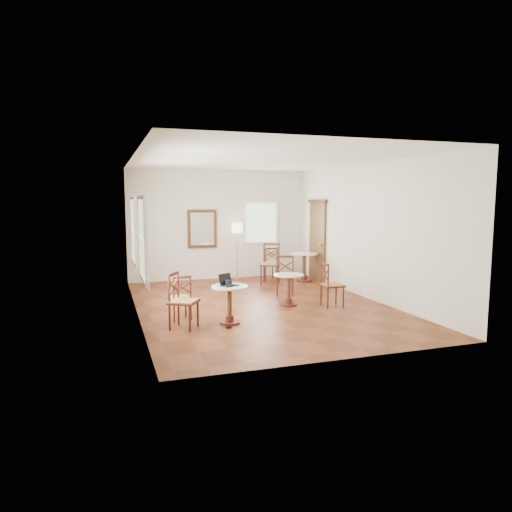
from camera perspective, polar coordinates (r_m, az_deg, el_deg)
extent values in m
plane|color=#622810|center=(9.72, 0.56, -6.06)|extent=(7.00, 7.00, 0.00)
cube|color=beige|center=(12.85, -4.52, 3.85)|extent=(5.00, 0.02, 3.00)
cube|color=beige|center=(6.31, 10.96, 0.54)|extent=(5.00, 0.02, 3.00)
cube|color=beige|center=(9.01, -14.66, 2.33)|extent=(0.02, 7.00, 3.00)
cube|color=beige|center=(10.58, 13.51, 3.02)|extent=(0.02, 7.00, 3.00)
cube|color=white|center=(9.51, 0.58, 11.84)|extent=(5.00, 7.00, 0.02)
cube|color=brown|center=(12.69, 7.57, 1.74)|extent=(0.06, 0.90, 2.10)
cube|color=#4C1A13|center=(12.63, 7.57, 6.71)|extent=(0.08, 1.02, 0.08)
sphere|color=#BF8C3F|center=(12.38, 7.97, 1.37)|extent=(0.07, 0.07, 0.07)
cube|color=#522B16|center=(12.71, -6.66, 3.34)|extent=(0.80, 0.05, 1.05)
cube|color=white|center=(12.68, -6.63, 3.33)|extent=(0.64, 0.02, 0.88)
cube|color=white|center=(7.00, -13.13, -3.44)|extent=(0.02, 0.16, 0.16)
torus|color=red|center=(7.00, -13.01, -3.43)|extent=(0.02, 0.12, 0.12)
cube|color=white|center=(7.81, -13.87, 2.05)|extent=(0.06, 1.22, 1.42)
cube|color=white|center=(10.00, -14.88, 3.05)|extent=(0.06, 1.22, 1.42)
cube|color=white|center=(13.16, 0.61, 4.17)|extent=(1.02, 0.06, 1.22)
cylinder|color=#4C1A13|center=(8.33, -3.27, -8.18)|extent=(0.37, 0.37, 0.04)
cylinder|color=#4C1A13|center=(8.31, -3.27, -7.69)|extent=(0.15, 0.15, 0.11)
cylinder|color=#522B16|center=(8.24, -3.28, -5.84)|extent=(0.08, 0.08, 0.55)
cylinder|color=#4C1A13|center=(8.19, -3.29, -4.08)|extent=(0.13, 0.13, 0.06)
cylinder|color=silver|center=(8.18, -3.30, -3.80)|extent=(0.64, 0.64, 0.03)
cylinder|color=#4C1A13|center=(9.71, 4.03, -5.99)|extent=(0.35, 0.35, 0.04)
cylinder|color=#4C1A13|center=(9.70, 4.04, -5.58)|extent=(0.14, 0.14, 0.11)
cylinder|color=#522B16|center=(9.65, 4.05, -4.04)|extent=(0.08, 0.08, 0.53)
cylinder|color=#4C1A13|center=(9.60, 4.06, -2.58)|extent=(0.12, 0.12, 0.05)
cylinder|color=silver|center=(9.59, 4.07, -2.35)|extent=(0.62, 0.62, 0.03)
cylinder|color=#4C1A13|center=(12.57, 5.94, -3.02)|extent=(0.41, 0.41, 0.04)
cylinder|color=#4C1A13|center=(12.56, 5.94, -2.65)|extent=(0.17, 0.17, 0.12)
cylinder|color=#522B16|center=(12.51, 5.96, -1.25)|extent=(0.09, 0.09, 0.62)
cylinder|color=#4C1A13|center=(12.47, 5.98, 0.07)|extent=(0.14, 0.14, 0.06)
cylinder|color=silver|center=(12.47, 5.98, 0.28)|extent=(0.72, 0.72, 0.03)
cylinder|color=#4C1A13|center=(8.84, -8.66, -6.17)|extent=(0.03, 0.03, 0.39)
cylinder|color=#4C1A13|center=(8.55, -8.03, -6.61)|extent=(0.03, 0.03, 0.39)
cylinder|color=#4C1A13|center=(8.75, -10.63, -6.34)|extent=(0.03, 0.03, 0.39)
cylinder|color=#4C1A13|center=(8.46, -10.06, -6.79)|extent=(0.03, 0.03, 0.39)
cube|color=#4C1A13|center=(8.61, -9.37, -5.18)|extent=(0.43, 0.43, 0.03)
cube|color=olive|center=(8.60, -9.37, -5.09)|extent=(0.41, 0.41, 0.03)
cylinder|color=#4C1A13|center=(8.46, -8.08, -3.89)|extent=(0.03, 0.03, 0.43)
cylinder|color=#4C1A13|center=(8.37, -10.12, -4.05)|extent=(0.03, 0.03, 0.43)
cube|color=#4C1A13|center=(8.38, -9.12, -2.63)|extent=(0.33, 0.07, 0.04)
cube|color=#522B16|center=(8.41, -9.09, -3.91)|extent=(0.28, 0.06, 0.19)
cube|color=#522B16|center=(8.41, -9.09, -3.91)|extent=(0.28, 0.06, 0.19)
cylinder|color=#4C1A13|center=(7.82, -8.18, -7.66)|extent=(0.04, 0.04, 0.45)
cylinder|color=#4C1A13|center=(7.97, -10.60, -7.44)|extent=(0.04, 0.04, 0.45)
cylinder|color=#4C1A13|center=(8.15, -7.19, -7.05)|extent=(0.04, 0.04, 0.45)
cylinder|color=#4C1A13|center=(8.29, -9.53, -6.85)|extent=(0.04, 0.04, 0.45)
cube|color=#4C1A13|center=(8.00, -8.91, -5.64)|extent=(0.61, 0.61, 0.03)
cube|color=olive|center=(8.00, -8.91, -5.53)|extent=(0.59, 0.59, 0.04)
cylinder|color=#4C1A13|center=(7.86, -10.68, -4.06)|extent=(0.04, 0.04, 0.50)
cylinder|color=#4C1A13|center=(8.18, -9.60, -3.60)|extent=(0.04, 0.04, 0.50)
cube|color=#4C1A13|center=(7.98, -10.17, -2.19)|extent=(0.24, 0.34, 0.05)
cube|color=#522B16|center=(8.02, -10.13, -3.75)|extent=(0.20, 0.29, 0.22)
cube|color=#522B16|center=(8.02, -10.13, -3.75)|extent=(0.20, 0.29, 0.22)
cylinder|color=#4C1A13|center=(10.88, 4.48, -3.49)|extent=(0.04, 0.04, 0.44)
cylinder|color=#4C1A13|center=(10.53, 4.56, -3.84)|extent=(0.04, 0.04, 0.44)
cylinder|color=#4C1A13|center=(10.87, 2.61, -3.49)|extent=(0.04, 0.04, 0.44)
cylinder|color=#4C1A13|center=(10.52, 2.63, -3.84)|extent=(0.04, 0.04, 0.44)
cube|color=#4C1A13|center=(10.66, 3.58, -2.47)|extent=(0.56, 0.56, 0.03)
cube|color=olive|center=(10.66, 3.58, -2.39)|extent=(0.53, 0.53, 0.04)
cylinder|color=#4C1A13|center=(10.45, 4.58, -1.32)|extent=(0.04, 0.04, 0.49)
cylinder|color=#4C1A13|center=(10.44, 2.64, -1.32)|extent=(0.04, 0.04, 0.49)
cube|color=#4C1A13|center=(10.42, 3.62, -0.09)|extent=(0.36, 0.16, 0.05)
cube|color=#522B16|center=(10.45, 3.61, -1.27)|extent=(0.31, 0.13, 0.22)
cube|color=#522B16|center=(10.45, 3.61, -1.27)|extent=(0.31, 0.13, 0.22)
cylinder|color=#4C1A13|center=(9.61, 10.72, -5.03)|extent=(0.03, 0.03, 0.43)
cylinder|color=#4C1A13|center=(9.47, 8.84, -5.17)|extent=(0.03, 0.03, 0.43)
cylinder|color=#4C1A13|center=(9.92, 9.84, -4.64)|extent=(0.03, 0.03, 0.43)
cylinder|color=#4C1A13|center=(9.78, 8.01, -4.77)|extent=(0.03, 0.03, 0.43)
cube|color=#4C1A13|center=(9.65, 9.38, -3.63)|extent=(0.44, 0.44, 0.03)
cube|color=olive|center=(9.65, 9.38, -3.54)|extent=(0.42, 0.42, 0.04)
cylinder|color=#4C1A13|center=(9.38, 8.89, -2.47)|extent=(0.03, 0.03, 0.48)
cylinder|color=#4C1A13|center=(9.69, 8.06, -2.15)|extent=(0.03, 0.03, 0.48)
cube|color=#4C1A13|center=(9.51, 8.49, -1.00)|extent=(0.05, 0.36, 0.05)
cube|color=#522B16|center=(9.54, 8.47, -2.25)|extent=(0.04, 0.31, 0.21)
cube|color=#522B16|center=(9.54, 8.47, -2.25)|extent=(0.04, 0.31, 0.21)
cylinder|color=#4C1A13|center=(12.95, 2.06, -1.83)|extent=(0.03, 0.03, 0.43)
cylinder|color=#4C1A13|center=(12.64, 2.62, -2.05)|extent=(0.03, 0.03, 0.43)
cylinder|color=#4C1A13|center=(12.83, 0.63, -1.91)|extent=(0.03, 0.03, 0.43)
cylinder|color=#4C1A13|center=(12.52, 1.17, -2.13)|extent=(0.03, 0.03, 0.43)
cube|color=#4C1A13|center=(12.70, 1.62, -1.00)|extent=(0.43, 0.43, 0.03)
cube|color=olive|center=(12.70, 1.63, -0.94)|extent=(0.41, 0.41, 0.04)
cylinder|color=#4C1A13|center=(12.58, 2.64, -0.02)|extent=(0.03, 0.03, 0.48)
cylinder|color=#4C1A13|center=(12.45, 1.18, -0.08)|extent=(0.03, 0.03, 0.48)
cube|color=#4C1A13|center=(12.49, 1.91, 0.94)|extent=(0.36, 0.04, 0.05)
cube|color=#522B16|center=(12.51, 1.91, -0.01)|extent=(0.31, 0.03, 0.21)
cube|color=#522B16|center=(12.51, 1.91, -0.01)|extent=(0.31, 0.03, 0.21)
cylinder|color=#4C1A13|center=(11.94, 0.62, -2.40)|extent=(0.04, 0.04, 0.50)
cylinder|color=#4C1A13|center=(12.33, 0.99, -2.10)|extent=(0.04, 0.04, 0.50)
cylinder|color=#4C1A13|center=(11.87, 2.52, -2.46)|extent=(0.04, 0.04, 0.50)
cylinder|color=#4C1A13|center=(12.26, 2.83, -2.16)|extent=(0.04, 0.04, 0.50)
cube|color=#4C1A13|center=(12.06, 1.74, -1.08)|extent=(0.67, 0.67, 0.03)
cube|color=olive|center=(12.06, 1.74, -1.00)|extent=(0.64, 0.64, 0.04)
cylinder|color=#4C1A13|center=(12.26, 1.00, 0.34)|extent=(0.04, 0.04, 0.56)
cylinder|color=#4C1A13|center=(12.19, 2.84, 0.29)|extent=(0.04, 0.04, 0.56)
cube|color=#4C1A13|center=(12.19, 1.92, 1.51)|extent=(0.38, 0.25, 0.06)
cube|color=#522B16|center=(12.22, 1.92, 0.36)|extent=(0.32, 0.21, 0.24)
cube|color=#522B16|center=(12.22, 1.92, 0.36)|extent=(0.32, 0.21, 0.24)
cylinder|color=#BF8C3F|center=(12.79, -2.31, -2.85)|extent=(0.25, 0.25, 0.03)
cylinder|color=#BF8C3F|center=(12.69, -2.33, 0.27)|extent=(0.02, 0.02, 1.43)
cylinder|color=beige|center=(12.62, -2.34, 3.49)|extent=(0.30, 0.30, 0.27)
cube|color=black|center=(8.18, -3.30, -3.64)|extent=(0.36, 0.33, 0.02)
cube|color=black|center=(8.18, -3.30, -3.58)|extent=(0.27, 0.23, 0.00)
cube|color=black|center=(8.23, -3.83, -2.86)|extent=(0.28, 0.20, 0.20)
cube|color=silver|center=(8.23, -3.83, -2.86)|extent=(0.24, 0.17, 0.16)
ellipsoid|color=black|center=(8.11, -3.14, -3.68)|extent=(0.09, 0.08, 0.03)
cylinder|color=black|center=(8.19, -3.54, -3.33)|extent=(0.09, 0.09, 0.10)
torus|color=black|center=(8.21, -3.19, -3.31)|extent=(0.07, 0.01, 0.07)
cylinder|color=white|center=(8.17, -3.25, -3.36)|extent=(0.06, 0.06, 0.10)
cube|color=black|center=(8.03, -3.41, -8.76)|extent=(0.09, 0.06, 0.04)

